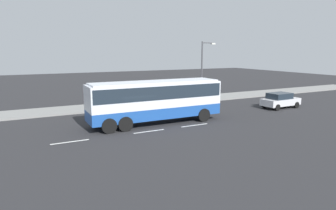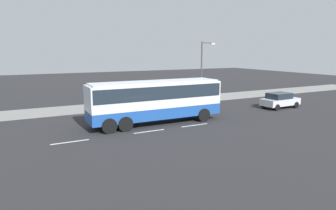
{
  "view_description": "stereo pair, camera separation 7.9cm",
  "coord_description": "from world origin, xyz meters",
  "px_view_note": "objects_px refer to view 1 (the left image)",
  "views": [
    {
      "loc": [
        -7.8,
        -20.97,
        5.77
      ],
      "look_at": [
        2.81,
        -0.25,
        1.48
      ],
      "focal_mm": 31.44,
      "sensor_mm": 36.0,
      "label": 1
    },
    {
      "loc": [
        -7.87,
        -20.93,
        5.77
      ],
      "look_at": [
        2.81,
        -0.25,
        1.48
      ],
      "focal_mm": 31.44,
      "sensor_mm": 36.0,
      "label": 2
    }
  ],
  "objects_px": {
    "car_silver_hatch": "(280,100)",
    "street_lamp": "(203,67)",
    "pedestrian_near_curb": "(99,99)",
    "coach_bus": "(156,97)"
  },
  "relations": [
    {
      "from": "car_silver_hatch",
      "to": "street_lamp",
      "type": "height_order",
      "value": "street_lamp"
    },
    {
      "from": "pedestrian_near_curb",
      "to": "street_lamp",
      "type": "height_order",
      "value": "street_lamp"
    },
    {
      "from": "coach_bus",
      "to": "street_lamp",
      "type": "distance_m",
      "value": 11.56
    },
    {
      "from": "pedestrian_near_curb",
      "to": "street_lamp",
      "type": "relative_size",
      "value": 0.24
    },
    {
      "from": "coach_bus",
      "to": "pedestrian_near_curb",
      "type": "distance_m",
      "value": 8.33
    },
    {
      "from": "coach_bus",
      "to": "car_silver_hatch",
      "type": "distance_m",
      "value": 14.09
    },
    {
      "from": "coach_bus",
      "to": "street_lamp",
      "type": "xyz_separation_m",
      "value": [
        9.1,
        6.88,
        1.88
      ]
    },
    {
      "from": "coach_bus",
      "to": "street_lamp",
      "type": "relative_size",
      "value": 1.62
    },
    {
      "from": "coach_bus",
      "to": "car_silver_hatch",
      "type": "bearing_deg",
      "value": 0.67
    },
    {
      "from": "coach_bus",
      "to": "car_silver_hatch",
      "type": "relative_size",
      "value": 2.58
    }
  ]
}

